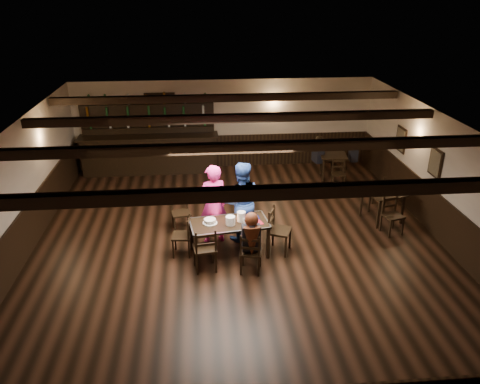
{
  "coord_description": "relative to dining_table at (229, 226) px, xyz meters",
  "views": [
    {
      "loc": [
        -0.8,
        -8.88,
        5.25
      ],
      "look_at": [
        0.04,
        0.2,
        1.2
      ],
      "focal_mm": 35.0,
      "sensor_mm": 36.0,
      "label": 1
    }
  ],
  "objects": [
    {
      "name": "ground",
      "position": [
        0.23,
        0.33,
        -0.67
      ],
      "size": [
        10.0,
        10.0,
        0.0
      ],
      "primitive_type": "plane",
      "color": "black",
      "rests_on": "ground"
    },
    {
      "name": "room_shell",
      "position": [
        0.24,
        0.36,
        1.07
      ],
      "size": [
        9.02,
        10.02,
        2.71
      ],
      "color": "beige",
      "rests_on": "ground"
    },
    {
      "name": "dining_table",
      "position": [
        0.0,
        0.0,
        0.0
      ],
      "size": [
        1.71,
        1.01,
        0.75
      ],
      "color": "black",
      "rests_on": "ground"
    },
    {
      "name": "chair_near_left",
      "position": [
        -0.52,
        -0.61,
        -0.12
      ],
      "size": [
        0.5,
        0.48,
        0.95
      ],
      "color": "black",
      "rests_on": "ground"
    },
    {
      "name": "chair_near_right",
      "position": [
        0.36,
        -0.76,
        -0.16
      ],
      "size": [
        0.49,
        0.47,
        0.88
      ],
      "color": "black",
      "rests_on": "ground"
    },
    {
      "name": "chair_end_left",
      "position": [
        -0.92,
        0.08,
        -0.16
      ],
      "size": [
        0.42,
        0.44,
        0.87
      ],
      "color": "black",
      "rests_on": "ground"
    },
    {
      "name": "chair_end_right",
      "position": [
        0.99,
        0.04,
        -0.09
      ],
      "size": [
        0.59,
        0.6,
        1.0
      ],
      "color": "black",
      "rests_on": "ground"
    },
    {
      "name": "chair_far_pushed",
      "position": [
        -1.05,
        1.22,
        -0.15
      ],
      "size": [
        0.48,
        0.47,
        0.89
      ],
      "color": "black",
      "rests_on": "ground"
    },
    {
      "name": "woman_pink",
      "position": [
        -0.31,
        0.57,
        0.23
      ],
      "size": [
        0.77,
        0.62,
        1.82
      ],
      "primitive_type": "imported",
      "rotation": [
        0.0,
        0.0,
        3.46
      ],
      "color": "#FF3AB1",
      "rests_on": "ground"
    },
    {
      "name": "man_blue",
      "position": [
        0.3,
        0.64,
        0.24
      ],
      "size": [
        0.92,
        0.73,
        1.82
      ],
      "primitive_type": "imported",
      "rotation": [
        0.0,
        0.0,
        3.19
      ],
      "color": "navy",
      "rests_on": "ground"
    },
    {
      "name": "seated_person",
      "position": [
        0.38,
        -0.71,
        0.18
      ],
      "size": [
        0.36,
        0.54,
        0.88
      ],
      "color": "black",
      "rests_on": "ground"
    },
    {
      "name": "cake",
      "position": [
        -0.4,
        0.01,
        0.12
      ],
      "size": [
        0.3,
        0.3,
        0.1
      ],
      "color": "white",
      "rests_on": "dining_table"
    },
    {
      "name": "plate_stack_a",
      "position": [
        0.02,
        -0.09,
        0.17
      ],
      "size": [
        0.2,
        0.2,
        0.18
      ],
      "primitive_type": "cylinder",
      "color": "white",
      "rests_on": "dining_table"
    },
    {
      "name": "plate_stack_b",
      "position": [
        0.25,
        0.05,
        0.18
      ],
      "size": [
        0.18,
        0.18,
        0.21
      ],
      "primitive_type": "cylinder",
      "color": "white",
      "rests_on": "dining_table"
    },
    {
      "name": "tea_light",
      "position": [
        0.01,
        0.05,
        0.1
      ],
      "size": [
        0.05,
        0.05,
        0.06
      ],
      "color": "#A5A8AD",
      "rests_on": "dining_table"
    },
    {
      "name": "salt_shaker",
      "position": [
        0.31,
        -0.05,
        0.13
      ],
      "size": [
        0.04,
        0.04,
        0.1
      ],
      "primitive_type": "cylinder",
      "color": "silver",
      "rests_on": "dining_table"
    },
    {
      "name": "pepper_shaker",
      "position": [
        0.47,
        -0.05,
        0.12
      ],
      "size": [
        0.03,
        0.03,
        0.08
      ],
      "primitive_type": "cylinder",
      "color": "#A5A8AD",
      "rests_on": "dining_table"
    },
    {
      "name": "drink_glass",
      "position": [
        0.23,
        0.19,
        0.13
      ],
      "size": [
        0.07,
        0.07,
        0.11
      ],
      "primitive_type": "cylinder",
      "color": "silver",
      "rests_on": "dining_table"
    },
    {
      "name": "menu_red",
      "position": [
        0.51,
        -0.08,
        0.08
      ],
      "size": [
        0.39,
        0.33,
        0.0
      ],
      "primitive_type": "cube",
      "rotation": [
        0.0,
        0.0,
        0.34
      ],
      "color": "maroon",
      "rests_on": "dining_table"
    },
    {
      "name": "menu_blue",
      "position": [
        0.5,
        0.17,
        0.08
      ],
      "size": [
        0.31,
        0.23,
        0.0
      ],
      "primitive_type": "cube",
      "rotation": [
        0.0,
        0.0,
        0.08
      ],
      "color": "#0D1245",
      "rests_on": "dining_table"
    },
    {
      "name": "bar_counter",
      "position": [
        -2.05,
        5.04,
        0.05
      ],
      "size": [
        4.12,
        0.7,
        2.2
      ],
      "color": "black",
      "rests_on": "ground"
    },
    {
      "name": "back_table_a",
      "position": [
        3.77,
        1.24,
        -0.02
      ],
      "size": [
        1.02,
        1.02,
        0.75
      ],
      "color": "black",
      "rests_on": "ground"
    },
    {
      "name": "back_table_b",
      "position": [
        3.31,
        3.93,
        -0.03
      ],
      "size": [
        0.84,
        0.84,
        0.75
      ],
      "color": "black",
      "rests_on": "ground"
    },
    {
      "name": "bg_patron_left",
      "position": [
        2.9,
        4.14,
        0.19
      ],
      "size": [
        0.31,
        0.42,
        0.79
      ],
      "color": "black",
      "rests_on": "ground"
    },
    {
      "name": "bg_patron_right",
      "position": [
        3.97,
        4.15,
        0.15
      ],
      "size": [
        0.23,
        0.36,
        0.72
      ],
      "color": "black",
      "rests_on": "ground"
    }
  ]
}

